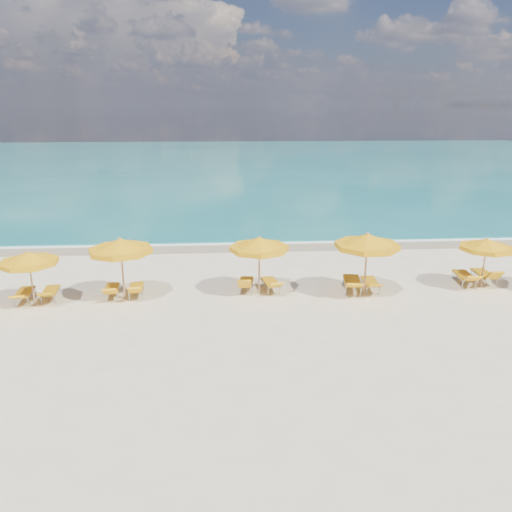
{
  "coord_description": "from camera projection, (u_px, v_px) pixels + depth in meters",
  "views": [
    {
      "loc": [
        -1.36,
        -18.95,
        7.42
      ],
      "look_at": [
        0.0,
        1.5,
        1.2
      ],
      "focal_mm": 35.0,
      "sensor_mm": 36.0,
      "label": 1
    }
  ],
  "objects": [
    {
      "name": "ocean",
      "position": [
        233.0,
        163.0,
        66.17
      ],
      "size": [
        120.0,
        80.0,
        0.3
      ],
      "primitive_type": "cube",
      "color": "#126665",
      "rests_on": "ground"
    },
    {
      "name": "lounger_4_left",
      "position": [
        352.0,
        285.0,
        20.67
      ],
      "size": [
        1.0,
        2.16,
        0.8
      ],
      "rotation": [
        0.0,
        0.0,
        -0.17
      ],
      "color": "#A5A8AD",
      "rests_on": "ground"
    },
    {
      "name": "whitecap_far",
      "position": [
        330.0,
        193.0,
        43.76
      ],
      "size": [
        18.0,
        0.3,
        0.05
      ],
      "primitive_type": "cube",
      "color": "white",
      "rests_on": "ground"
    },
    {
      "name": "lounger_3_right",
      "position": [
        271.0,
        286.0,
        20.75
      ],
      "size": [
        0.82,
        1.77,
        0.7
      ],
      "rotation": [
        0.0,
        0.0,
        0.16
      ],
      "color": "#A5A8AD",
      "rests_on": "ground"
    },
    {
      "name": "foam_line",
      "position": [
        248.0,
        242.0,
        28.16
      ],
      "size": [
        120.0,
        1.2,
        0.03
      ],
      "primitive_type": "cube",
      "color": "white",
      "rests_on": "ground"
    },
    {
      "name": "whitecap_near",
      "position": [
        159.0,
        212.0,
        36.18
      ],
      "size": [
        14.0,
        0.36,
        0.05
      ],
      "primitive_type": "cube",
      "color": "white",
      "rests_on": "ground"
    },
    {
      "name": "lounger_3_left",
      "position": [
        246.0,
        286.0,
        20.73
      ],
      "size": [
        0.76,
        1.71,
        0.82
      ],
      "rotation": [
        0.0,
        0.0,
        -0.12
      ],
      "color": "#A5A8AD",
      "rests_on": "ground"
    },
    {
      "name": "lounger_1_left",
      "position": [
        24.0,
        296.0,
        19.6
      ],
      "size": [
        0.77,
        1.82,
        0.65
      ],
      "rotation": [
        0.0,
        0.0,
        0.12
      ],
      "color": "#A5A8AD",
      "rests_on": "ground"
    },
    {
      "name": "umbrella_3",
      "position": [
        259.0,
        245.0,
        19.89
      ],
      "size": [
        2.41,
        2.41,
        2.44
      ],
      "rotation": [
        0.0,
        0.0,
        -0.0
      ],
      "color": "tan",
      "rests_on": "ground"
    },
    {
      "name": "umbrella_1",
      "position": [
        29.0,
        259.0,
        18.73
      ],
      "size": [
        2.68,
        2.68,
        2.2
      ],
      "rotation": [
        0.0,
        0.0,
        -0.27
      ],
      "color": "tan",
      "rests_on": "ground"
    },
    {
      "name": "umbrella_4",
      "position": [
        367.0,
        242.0,
        19.7
      ],
      "size": [
        3.45,
        3.45,
        2.63
      ],
      "rotation": [
        0.0,
        0.0,
        0.43
      ],
      "color": "tan",
      "rests_on": "ground"
    },
    {
      "name": "lounger_1_right",
      "position": [
        51.0,
        295.0,
        19.81
      ],
      "size": [
        0.72,
        1.73,
        0.66
      ],
      "rotation": [
        0.0,
        0.0,
        0.11
      ],
      "color": "#A5A8AD",
      "rests_on": "ground"
    },
    {
      "name": "lounger_2_left",
      "position": [
        112.0,
        292.0,
        20.03
      ],
      "size": [
        0.75,
        1.73,
        0.73
      ],
      "rotation": [
        0.0,
        0.0,
        0.12
      ],
      "color": "#A5A8AD",
      "rests_on": "ground"
    },
    {
      "name": "ground_plane",
      "position": [
        258.0,
        295.0,
        20.33
      ],
      "size": [
        120.0,
        120.0,
        0.0
      ],
      "primitive_type": "plane",
      "color": "beige"
    },
    {
      "name": "umbrella_5",
      "position": [
        486.0,
        245.0,
        20.63
      ],
      "size": [
        2.49,
        2.49,
        2.2
      ],
      "rotation": [
        0.0,
        0.0,
        -0.16
      ],
      "color": "tan",
      "rests_on": "ground"
    },
    {
      "name": "lounger_5_right",
      "position": [
        484.0,
        277.0,
        21.7
      ],
      "size": [
        0.64,
        1.8,
        0.86
      ],
      "rotation": [
        0.0,
        0.0,
        -0.01
      ],
      "color": "#A5A8AD",
      "rests_on": "ground"
    },
    {
      "name": "lounger_2_right",
      "position": [
        137.0,
        291.0,
        20.15
      ],
      "size": [
        0.7,
        1.69,
        0.74
      ],
      "rotation": [
        0.0,
        0.0,
        0.1
      ],
      "color": "#A5A8AD",
      "rests_on": "ground"
    },
    {
      "name": "umbrella_2",
      "position": [
        120.0,
        246.0,
        19.32
      ],
      "size": [
        2.64,
        2.64,
        2.54
      ],
      "rotation": [
        0.0,
        0.0,
        -0.05
      ],
      "color": "tan",
      "rests_on": "ground"
    },
    {
      "name": "lounger_5_left",
      "position": [
        464.0,
        279.0,
        21.47
      ],
      "size": [
        0.81,
        1.94,
        0.77
      ],
      "rotation": [
        0.0,
        0.0,
        -0.11
      ],
      "color": "#A5A8AD",
      "rests_on": "ground"
    },
    {
      "name": "lounger_4_right",
      "position": [
        370.0,
        285.0,
        20.8
      ],
      "size": [
        0.7,
        1.82,
        0.65
      ],
      "rotation": [
        0.0,
        0.0,
        -0.07
      ],
      "color": "#A5A8AD",
      "rests_on": "ground"
    },
    {
      "name": "wet_sand_band",
      "position": [
        249.0,
        246.0,
        27.4
      ],
      "size": [
        120.0,
        2.6,
        0.01
      ],
      "primitive_type": "cube",
      "color": "tan",
      "rests_on": "ground"
    }
  ]
}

